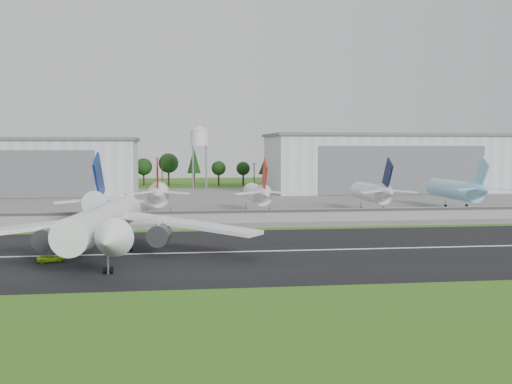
{
  "coord_description": "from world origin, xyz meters",
  "views": [
    {
      "loc": [
        -19.2,
        -106.41,
        19.33
      ],
      "look_at": [
        0.92,
        40.0,
        9.0
      ],
      "focal_mm": 45.0,
      "sensor_mm": 36.0,
      "label": 1
    }
  ],
  "objects": [
    {
      "name": "hangar_west",
      "position": [
        -80.0,
        164.92,
        11.63
      ],
      "size": [
        97.0,
        44.0,
        23.2
      ],
      "color": "silver",
      "rests_on": "ground"
    },
    {
      "name": "parked_jet_navy",
      "position": [
        41.26,
        76.53,
        6.01
      ],
      "size": [
        7.36,
        31.29,
        16.5
      ],
      "color": "silver",
      "rests_on": "ground"
    },
    {
      "name": "ground_vehicle",
      "position": [
        -38.81,
        3.69,
        0.73
      ],
      "size": [
        4.98,
        3.43,
        1.26
      ],
      "primitive_type": "imported",
      "rotation": [
        0.0,
        0.0,
        1.89
      ],
      "color": "#B4F01C",
      "rests_on": "runway"
    },
    {
      "name": "parked_jet_red_a",
      "position": [
        -21.99,
        76.57,
        6.23
      ],
      "size": [
        7.36,
        31.29,
        16.74
      ],
      "color": "white",
      "rests_on": "ground"
    },
    {
      "name": "runway_centerline",
      "position": [
        0.0,
        10.0,
        0.11
      ],
      "size": [
        220.0,
        1.0,
        0.02
      ],
      "primitive_type": "cube",
      "color": "white",
      "rests_on": "runway"
    },
    {
      "name": "hangar_east",
      "position": [
        75.0,
        164.92,
        12.63
      ],
      "size": [
        102.0,
        47.0,
        25.2
      ],
      "color": "silver",
      "rests_on": "ground"
    },
    {
      "name": "utility_poles",
      "position": [
        0.0,
        200.0,
        0.0
      ],
      "size": [
        230.0,
        3.0,
        12.0
      ],
      "primitive_type": null,
      "color": "black",
      "rests_on": "ground"
    },
    {
      "name": "parked_jet_red_b",
      "position": [
        6.65,
        76.52,
        5.96
      ],
      "size": [
        7.36,
        31.29,
        16.45
      ],
      "color": "white",
      "rests_on": "ground"
    },
    {
      "name": "main_airliner",
      "position": [
        -30.66,
        9.57,
        4.89
      ],
      "size": [
        56.8,
        59.23,
        18.17
      ],
      "rotation": [
        0.0,
        0.0,
        3.01
      ],
      "color": "white",
      "rests_on": "runway"
    },
    {
      "name": "apron",
      "position": [
        0.0,
        120.0,
        0.05
      ],
      "size": [
        320.0,
        150.0,
        0.1
      ],
      "primitive_type": "cube",
      "color": "slate",
      "rests_on": "ground"
    },
    {
      "name": "ground",
      "position": [
        0.0,
        0.0,
        0.0
      ],
      "size": [
        600.0,
        600.0,
        0.0
      ],
      "primitive_type": "plane",
      "color": "#2E6618",
      "rests_on": "ground"
    },
    {
      "name": "treeline",
      "position": [
        0.0,
        215.0,
        0.0
      ],
      "size": [
        320.0,
        16.0,
        22.0
      ],
      "primitive_type": null,
      "color": "black",
      "rests_on": "ground"
    },
    {
      "name": "parked_jet_skyblue",
      "position": [
        70.14,
        81.57,
        6.21
      ],
      "size": [
        7.36,
        37.29,
        16.77
      ],
      "color": "#8CD2F2",
      "rests_on": "ground"
    },
    {
      "name": "water_tower",
      "position": [
        -5.0,
        185.0,
        24.55
      ],
      "size": [
        8.4,
        8.4,
        29.4
      ],
      "color": "#99999E",
      "rests_on": "ground"
    },
    {
      "name": "runway",
      "position": [
        0.0,
        10.0,
        0.05
      ],
      "size": [
        320.0,
        60.0,
        0.1
      ],
      "primitive_type": "cube",
      "color": "black",
      "rests_on": "ground"
    },
    {
      "name": "blast_fence",
      "position": [
        0.0,
        54.99,
        1.81
      ],
      "size": [
        240.0,
        0.61,
        3.5
      ],
      "color": "gray",
      "rests_on": "ground"
    }
  ]
}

